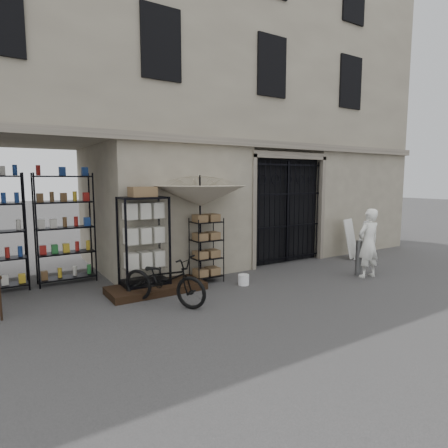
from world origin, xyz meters
TOP-DOWN VIEW (x-y plane):
  - ground at (0.00, 0.00)m, footprint 80.00×80.00m
  - main_building at (0.00, 4.00)m, footprint 14.00×4.00m
  - shop_recess at (-4.50, 2.80)m, footprint 3.00×1.70m
  - shop_shelving at (-4.55, 3.30)m, footprint 2.70×0.50m
  - iron_gate at (1.75, 2.28)m, footprint 2.50×0.21m
  - step_platform at (-2.40, 1.55)m, footprint 2.00×0.90m
  - display_cabinet at (-2.59, 1.70)m, footprint 1.05×0.80m
  - wire_rack at (-1.11, 1.66)m, footprint 0.73×0.59m
  - market_umbrella at (-1.26, 1.69)m, footprint 1.79×1.83m
  - white_bucket at (-0.56, 0.97)m, footprint 0.27×0.27m
  - bicycle at (-2.58, 0.71)m, footprint 1.04×1.14m
  - steel_bollard at (2.35, 0.16)m, footprint 0.18×0.18m
  - shopkeeper at (2.37, -0.08)m, footprint 0.77×1.72m
  - easel_sign at (3.85, 1.41)m, footprint 0.71×0.76m

SIDE VIEW (x-z plane):
  - ground at x=0.00m, z-range 0.00..0.00m
  - bicycle at x=-2.58m, z-range -0.90..0.90m
  - shopkeeper at x=2.37m, z-range -0.20..0.20m
  - step_platform at x=-2.40m, z-range 0.00..0.15m
  - white_bucket at x=-0.56m, z-range 0.00..0.24m
  - steel_bollard at x=2.35m, z-range 0.00..0.87m
  - easel_sign at x=3.85m, z-range 0.02..1.18m
  - wire_rack at x=-1.11m, z-range -0.02..1.47m
  - display_cabinet at x=-2.59m, z-range -0.02..1.98m
  - shop_shelving at x=-4.55m, z-range 0.00..2.50m
  - iron_gate at x=1.75m, z-range 0.00..3.00m
  - shop_recess at x=-4.50m, z-range 0.00..3.00m
  - market_umbrella at x=-1.26m, z-range 0.64..3.58m
  - main_building at x=0.00m, z-range 0.00..9.00m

